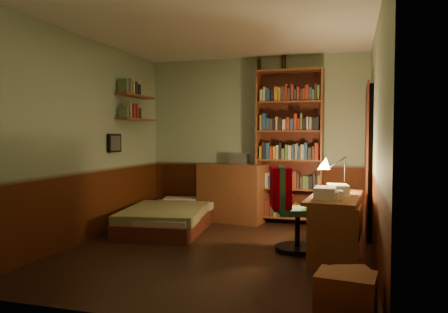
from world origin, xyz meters
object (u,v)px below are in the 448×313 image
(cardboard_box_b, at_px, (353,280))
(bookshelf, at_px, (290,147))
(dresser, at_px, (233,193))
(office_chair, at_px, (298,203))
(bed, at_px, (170,209))
(mini_stereo, at_px, (239,159))
(cardboard_box_a, at_px, (346,295))
(desk_lamp, at_px, (345,169))
(desk, at_px, (335,226))

(cardboard_box_b, bearing_deg, bookshelf, 108.66)
(dresser, relative_size, office_chair, 0.91)
(bed, bearing_deg, dresser, 41.63)
(office_chair, bearing_deg, bed, 144.12)
(dresser, bearing_deg, mini_stereo, 67.33)
(cardboard_box_b, bearing_deg, cardboard_box_a, -95.14)
(mini_stereo, xyz_separation_m, cardboard_box_b, (1.76, -2.86, -0.88))
(mini_stereo, height_order, bookshelf, bookshelf)
(bed, bearing_deg, cardboard_box_b, -43.11)
(dresser, bearing_deg, desk_lamp, -24.97)
(desk_lamp, bearing_deg, bookshelf, 119.35)
(mini_stereo, height_order, cardboard_box_b, mini_stereo)
(office_chair, height_order, cardboard_box_b, office_chair)
(dresser, relative_size, cardboard_box_a, 2.37)
(dresser, bearing_deg, desk, -36.03)
(mini_stereo, distance_m, desk_lamp, 2.09)
(bed, relative_size, cardboard_box_a, 4.41)
(mini_stereo, bearing_deg, office_chair, -53.24)
(desk_lamp, bearing_deg, cardboard_box_b, -91.29)
(dresser, height_order, desk_lamp, desk_lamp)
(bed, relative_size, cardboard_box_b, 6.46)
(bookshelf, relative_size, desk, 1.85)
(cardboard_box_b, bearing_deg, dresser, 123.88)
(dresser, bearing_deg, office_chair, -42.66)
(bed, distance_m, cardboard_box_a, 3.53)
(dresser, xyz_separation_m, mini_stereo, (0.08, 0.12, 0.53))
(bed, relative_size, desk_lamp, 3.48)
(cardboard_box_a, bearing_deg, dresser, 118.64)
(desk, xyz_separation_m, desk_lamp, (0.09, 0.47, 0.61))
(office_chair, height_order, cardboard_box_a, office_chair)
(office_chair, xyz_separation_m, cardboard_box_b, (0.63, -1.23, -0.46))
(bookshelf, relative_size, cardboard_box_b, 8.01)
(desk_lamp, bearing_deg, dresser, 141.30)
(desk, distance_m, office_chair, 0.50)
(mini_stereo, xyz_separation_m, desk_lamp, (1.66, -1.28, -0.03))
(dresser, height_order, bookshelf, bookshelf)
(office_chair, bearing_deg, cardboard_box_a, -87.45)
(office_chair, bearing_deg, cardboard_box_b, -78.52)
(cardboard_box_b, bearing_deg, office_chair, 117.13)
(desk, height_order, cardboard_box_a, desk)
(bookshelf, bearing_deg, cardboard_box_a, -73.70)
(bed, distance_m, desk, 2.50)
(bed, distance_m, bookshelf, 2.04)
(mini_stereo, bearing_deg, bed, -129.04)
(desk, distance_m, cardboard_box_a, 1.67)
(cardboard_box_b, bearing_deg, desk_lamp, 93.79)
(desk_lamp, distance_m, cardboard_box_a, 2.27)
(cardboard_box_a, bearing_deg, bed, 135.40)
(desk, bearing_deg, bookshelf, 118.07)
(dresser, distance_m, cardboard_box_a, 3.74)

